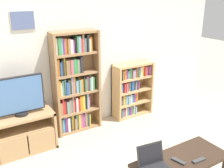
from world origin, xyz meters
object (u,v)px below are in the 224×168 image
(bookshelf_short, at_px, (130,89))
(coffee_table, at_px, (181,163))
(tv_stand, at_px, (24,132))
(remote_near_laptop, at_px, (178,161))
(laptop, at_px, (153,163))
(television, at_px, (19,96))
(remote_far_from_laptop, at_px, (199,160))
(bookshelf_tall, at_px, (74,84))

(bookshelf_short, height_order, coffee_table, bookshelf_short)
(tv_stand, relative_size, bookshelf_short, 0.87)
(bookshelf_short, bearing_deg, remote_near_laptop, -110.69)
(bookshelf_short, relative_size, laptop, 2.90)
(tv_stand, distance_m, bookshelf_short, 1.96)
(remote_near_laptop, bearing_deg, television, 109.39)
(television, xyz_separation_m, coffee_table, (1.27, -1.77, -0.45))
(coffee_table, bearing_deg, remote_far_from_laptop, -42.70)
(bookshelf_tall, bearing_deg, tv_stand, -169.99)
(tv_stand, xyz_separation_m, remote_far_from_laptop, (1.41, -1.91, 0.17))
(bookshelf_short, height_order, remote_near_laptop, bookshelf_short)
(coffee_table, distance_m, remote_near_laptop, 0.09)
(tv_stand, bearing_deg, remote_far_from_laptop, -53.64)
(tv_stand, height_order, bookshelf_short, bookshelf_short)
(tv_stand, height_order, bookshelf_tall, bookshelf_tall)
(bookshelf_short, distance_m, coffee_table, 2.04)
(tv_stand, relative_size, coffee_table, 0.77)
(bookshelf_tall, relative_size, remote_near_laptop, 9.76)
(bookshelf_tall, relative_size, bookshelf_short, 1.66)
(television, height_order, remote_near_laptop, television)
(bookshelf_short, xyz_separation_m, remote_near_laptop, (-0.73, -1.94, -0.06))
(television, distance_m, remote_near_laptop, 2.20)
(remote_near_laptop, bearing_deg, bookshelf_short, 54.75)
(television, xyz_separation_m, laptop, (0.91, -1.73, -0.34))
(remote_far_from_laptop, bearing_deg, laptop, -105.17)
(laptop, height_order, remote_near_laptop, laptop)
(remote_far_from_laptop, bearing_deg, bookshelf_tall, -161.46)
(tv_stand, bearing_deg, laptop, -62.26)
(bookshelf_short, height_order, remote_far_from_laptop, bookshelf_short)
(tv_stand, bearing_deg, coffee_table, -54.55)
(television, height_order, remote_far_from_laptop, television)
(remote_far_from_laptop, bearing_deg, coffee_table, -128.57)
(bookshelf_short, distance_m, remote_near_laptop, 2.08)
(remote_far_from_laptop, bearing_deg, bookshelf_short, 169.47)
(bookshelf_tall, height_order, coffee_table, bookshelf_tall)
(television, relative_size, remote_near_laptop, 3.93)
(tv_stand, xyz_separation_m, laptop, (0.92, -1.74, 0.22))
(bookshelf_short, bearing_deg, coffee_table, -109.25)
(television, height_order, bookshelf_tall, bookshelf_tall)
(coffee_table, distance_m, remote_far_from_laptop, 0.19)
(remote_far_from_laptop, bearing_deg, tv_stand, -139.50)
(bookshelf_tall, bearing_deg, remote_near_laptop, -80.36)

